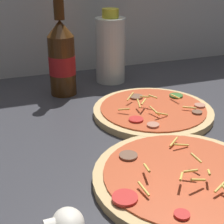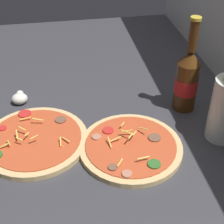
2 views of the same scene
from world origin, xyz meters
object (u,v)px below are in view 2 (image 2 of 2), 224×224
beer_bottle (187,79)px  mushroom_left (20,98)px  pizza_far (131,147)px  pizza_near (35,140)px

beer_bottle → mushroom_left: 48.87cm
pizza_far → mushroom_left: pizza_far is taller
pizza_far → beer_bottle: size_ratio=0.94×
pizza_near → beer_bottle: beer_bottle is taller
beer_bottle → mushroom_left: size_ratio=5.56×
pizza_near → pizza_far: size_ratio=1.05×
pizza_near → mushroom_left: 19.31cm
pizza_far → mushroom_left: 38.02cm
mushroom_left → beer_bottle: bearing=77.5°
mushroom_left → pizza_near: bearing=13.3°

